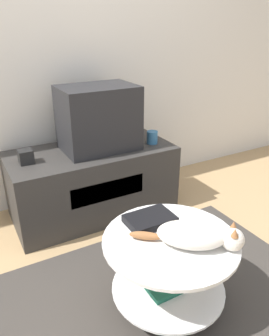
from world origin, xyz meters
TOP-DOWN VIEW (x-y plane):
  - ground_plane at (0.00, 0.00)m, footprint 12.00×12.00m
  - wall_back at (0.00, 1.46)m, footprint 8.00×0.05m
  - rug at (0.00, 0.00)m, footprint 1.91×1.30m
  - tv_stand at (0.10, 1.08)m, footprint 1.23×0.59m
  - tv at (0.18, 1.08)m, footprint 0.54×0.38m
  - speaker at (-0.37, 1.06)m, footprint 0.09×0.09m
  - mug at (0.58, 0.98)m, footprint 0.08×0.08m
  - coffee_table at (0.06, -0.02)m, footprint 0.67×0.67m
  - dvd_box at (0.05, 0.15)m, footprint 0.25×0.17m
  - cat at (0.14, -0.11)m, footprint 0.44×0.37m

SIDE VIEW (x-z plane):
  - ground_plane at x=0.00m, z-range 0.00..0.00m
  - rug at x=0.00m, z-range 0.00..0.02m
  - tv_stand at x=0.10m, z-range 0.00..0.53m
  - coffee_table at x=0.06m, z-range 0.08..0.50m
  - dvd_box at x=0.05m, z-range 0.44..0.48m
  - cat at x=0.14m, z-range 0.43..0.56m
  - speaker at x=-0.37m, z-range 0.53..0.62m
  - mug at x=0.58m, z-range 0.53..0.62m
  - tv at x=0.18m, z-range 0.53..0.99m
  - wall_back at x=0.00m, z-range 0.00..2.60m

